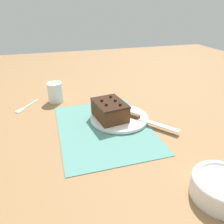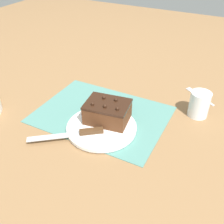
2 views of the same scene
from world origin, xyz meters
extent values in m
plane|color=olive|center=(0.00, 0.00, 0.00)|extent=(3.00, 3.00, 0.00)
cube|color=slate|center=(0.00, 0.00, 0.00)|extent=(0.46, 0.34, 0.00)
cylinder|color=white|center=(-0.04, 0.08, 0.01)|extent=(0.23, 0.23, 0.01)
cube|color=#512D19|center=(-0.04, 0.04, 0.05)|extent=(0.16, 0.13, 0.06)
cube|color=black|center=(-0.04, 0.04, 0.08)|extent=(0.16, 0.13, 0.01)
sphere|color=black|center=(-0.09, 0.05, 0.09)|extent=(0.01, 0.01, 0.01)
sphere|color=black|center=(-0.06, 0.01, 0.09)|extent=(0.01, 0.01, 0.01)
sphere|color=black|center=(-0.05, 0.06, 0.09)|extent=(0.01, 0.01, 0.01)
sphere|color=black|center=(-0.02, 0.02, 0.09)|extent=(0.01, 0.01, 0.01)
sphere|color=black|center=(-0.01, 0.07, 0.09)|extent=(0.01, 0.01, 0.01)
cube|color=#472D19|center=(-0.03, 0.12, 0.02)|extent=(0.07, 0.06, 0.01)
cube|color=#B7BABF|center=(0.06, 0.19, 0.02)|extent=(0.14, 0.12, 0.00)
cylinder|color=white|center=(-0.31, -0.16, 0.05)|extent=(0.07, 0.07, 0.09)
cylinder|color=white|center=(0.40, 0.19, 0.02)|extent=(0.15, 0.15, 0.05)
torus|color=white|center=(0.40, 0.19, 0.05)|extent=(0.15, 0.15, 0.02)
cube|color=#B7BABF|center=(-0.31, -0.28, 0.00)|extent=(0.09, 0.07, 0.01)
cube|color=#B7BABF|center=(-0.25, -0.32, 0.00)|extent=(0.05, 0.04, 0.01)
camera|label=1|loc=(0.70, -0.18, 0.43)|focal=35.00mm
camera|label=2|loc=(-0.39, 0.66, 0.56)|focal=42.00mm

